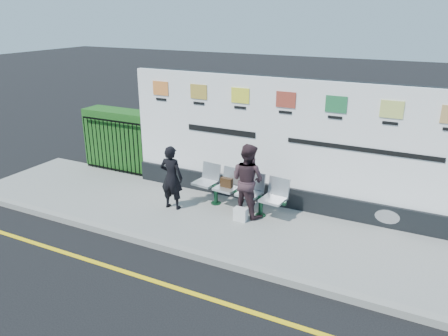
# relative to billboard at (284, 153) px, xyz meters

# --- Properties ---
(ground) EXTENTS (80.00, 80.00, 0.00)m
(ground) POSITION_rel_billboard_xyz_m (-0.50, -3.85, -1.42)
(ground) COLOR black
(pavement) EXTENTS (14.00, 3.00, 0.12)m
(pavement) POSITION_rel_billboard_xyz_m (-0.50, -1.35, -1.36)
(pavement) COLOR gray
(pavement) RESTS_ON ground
(kerb) EXTENTS (14.00, 0.18, 0.14)m
(kerb) POSITION_rel_billboard_xyz_m (-0.50, -2.85, -1.35)
(kerb) COLOR gray
(kerb) RESTS_ON ground
(yellow_line) EXTENTS (14.00, 0.10, 0.01)m
(yellow_line) POSITION_rel_billboard_xyz_m (-0.50, -3.85, -1.42)
(yellow_line) COLOR yellow
(yellow_line) RESTS_ON ground
(billboard) EXTENTS (8.00, 0.30, 3.00)m
(billboard) POSITION_rel_billboard_xyz_m (0.00, 0.00, 0.00)
(billboard) COLOR black
(billboard) RESTS_ON pavement
(hedge) EXTENTS (2.35, 0.70, 1.70)m
(hedge) POSITION_rel_billboard_xyz_m (-5.08, 0.45, -0.45)
(hedge) COLOR #1D5519
(hedge) RESTS_ON pavement
(railing) EXTENTS (2.05, 0.06, 1.54)m
(railing) POSITION_rel_billboard_xyz_m (-5.08, -0.00, -0.53)
(railing) COLOR black
(railing) RESTS_ON pavement
(bench) EXTENTS (2.38, 0.84, 0.50)m
(bench) POSITION_rel_billboard_xyz_m (-0.84, -0.73, -1.05)
(bench) COLOR #B5BABF
(bench) RESTS_ON pavement
(woman_left) EXTENTS (0.58, 0.41, 1.52)m
(woman_left) POSITION_rel_billboard_xyz_m (-2.25, -1.33, -0.54)
(woman_left) COLOR black
(woman_left) RESTS_ON pavement
(woman_right) EXTENTS (0.95, 0.82, 1.68)m
(woman_right) POSITION_rel_billboard_xyz_m (-0.53, -0.87, -0.46)
(woman_right) COLOR #38242A
(woman_right) RESTS_ON pavement
(handbag_brown) EXTENTS (0.29, 0.14, 0.22)m
(handbag_brown) POSITION_rel_billboard_xyz_m (-1.14, -0.70, -0.69)
(handbag_brown) COLOR black
(handbag_brown) RESTS_ON bench
(carrier_bag_white) EXTENTS (0.30, 0.18, 0.30)m
(carrier_bag_white) POSITION_rel_billboard_xyz_m (-0.53, -1.22, -1.15)
(carrier_bag_white) COLOR silver
(carrier_bag_white) RESTS_ON pavement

